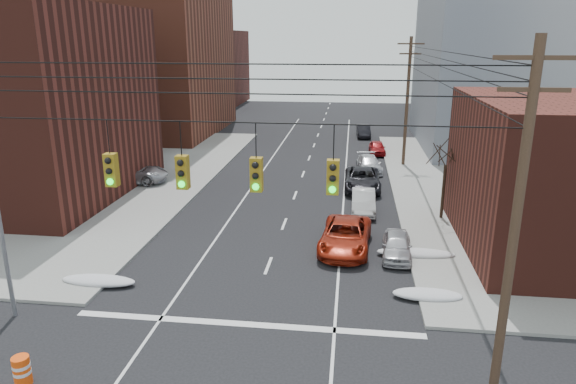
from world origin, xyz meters
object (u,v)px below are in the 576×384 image
(construction_barrel, at_px, (22,370))
(lot_car_d, at_px, (48,169))
(parked_car_e, at_px, (377,148))
(parked_car_f, at_px, (363,131))
(parked_car_b, at_px, (363,201))
(lot_car_b, at_px, (130,173))
(red_pickup, at_px, (345,236))
(parked_car_c, at_px, (362,179))
(parked_car_d, at_px, (369,164))
(lot_car_c, at_px, (18,193))
(parked_car_a, at_px, (397,246))
(lot_car_a, at_px, (94,181))

(construction_barrel, bearing_deg, lot_car_d, 119.61)
(parked_car_e, xyz_separation_m, parked_car_f, (-1.19, 8.90, 0.06))
(parked_car_b, bearing_deg, lot_car_b, 166.29)
(construction_barrel, bearing_deg, red_pickup, 50.77)
(parked_car_c, bearing_deg, red_pickup, -95.52)
(lot_car_b, relative_size, lot_car_d, 1.31)
(parked_car_c, distance_m, lot_car_b, 17.72)
(lot_car_b, relative_size, construction_barrel, 5.71)
(parked_car_c, bearing_deg, parked_car_f, 88.56)
(parked_car_d, relative_size, lot_car_c, 0.99)
(lot_car_c, bearing_deg, parked_car_a, -80.60)
(parked_car_d, bearing_deg, red_pickup, -102.52)
(parked_car_d, height_order, parked_car_e, parked_car_d)
(parked_car_c, height_order, lot_car_b, lot_car_b)
(parked_car_d, height_order, lot_car_d, lot_car_d)
(parked_car_a, distance_m, parked_car_d, 17.72)
(parked_car_c, distance_m, construction_barrel, 26.61)
(parked_car_c, relative_size, lot_car_c, 1.23)
(red_pickup, relative_size, parked_car_f, 1.31)
(red_pickup, xyz_separation_m, parked_car_f, (1.46, 32.83, -0.07))
(parked_car_c, bearing_deg, lot_car_d, -179.20)
(parked_car_b, distance_m, parked_car_c, 5.15)
(parked_car_b, height_order, lot_car_d, lot_car_d)
(parked_car_f, xyz_separation_m, lot_car_b, (-18.11, -22.16, 0.25))
(parked_car_a, distance_m, parked_car_f, 33.55)
(red_pickup, xyz_separation_m, parked_car_a, (2.65, -0.70, -0.14))
(red_pickup, bearing_deg, parked_car_b, 85.04)
(red_pickup, distance_m, parked_car_f, 32.86)
(parked_car_b, distance_m, parked_car_d, 10.64)
(parked_car_e, height_order, lot_car_c, lot_car_c)
(parked_car_d, height_order, lot_car_b, lot_car_b)
(red_pickup, bearing_deg, construction_barrel, -124.88)
(red_pickup, bearing_deg, lot_car_b, 151.70)
(parked_car_c, xyz_separation_m, parked_car_f, (0.41, 21.29, -0.09))
(parked_car_f, bearing_deg, lot_car_a, -131.63)
(red_pickup, relative_size, lot_car_b, 0.97)
(parked_car_b, xyz_separation_m, parked_car_d, (0.65, 10.62, -0.04))
(parked_car_e, relative_size, lot_car_d, 0.86)
(parked_car_f, relative_size, construction_barrel, 4.23)
(parked_car_e, height_order, lot_car_a, lot_car_a)
(parked_car_e, bearing_deg, parked_car_a, -92.23)
(parked_car_f, height_order, lot_car_d, lot_car_d)
(parked_car_c, relative_size, lot_car_d, 1.30)
(red_pickup, relative_size, parked_car_e, 1.48)
(parked_car_d, xyz_separation_m, parked_car_f, (-0.23, 15.83, 0.03))
(parked_car_f, bearing_deg, parked_car_a, -90.89)
(lot_car_b, xyz_separation_m, construction_barrel, (6.40, -23.23, -0.43))
(construction_barrel, bearing_deg, parked_car_b, 59.18)
(parked_car_e, xyz_separation_m, lot_car_b, (-19.30, -13.26, 0.31))
(parked_car_d, bearing_deg, lot_car_b, -167.81)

